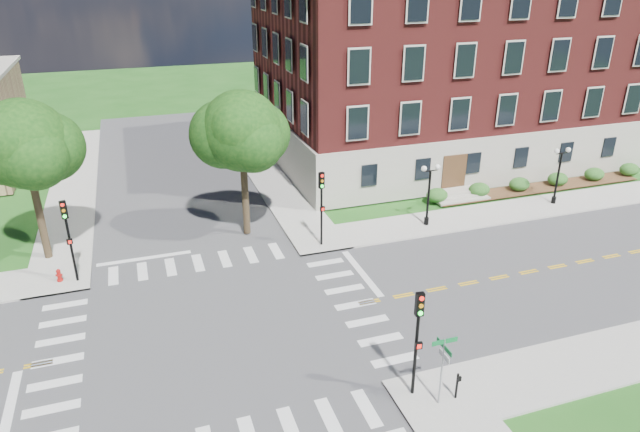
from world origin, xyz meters
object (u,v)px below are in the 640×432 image
object	(u,v)px
street_sign_pole	(443,359)
fire_hydrant	(59,276)
twin_lamp_west	(429,191)
push_button_post	(457,385)
traffic_signal_se	(418,331)
traffic_signal_nw	(68,231)
twin_lamp_east	(559,172)
traffic_signal_ne	(322,199)

from	to	relation	value
street_sign_pole	fire_hydrant	size ratio (longest dim) A/B	4.13
twin_lamp_west	push_button_post	xyz separation A→B (m)	(-6.97, -15.47, -1.73)
traffic_signal_se	street_sign_pole	distance (m)	1.42
traffic_signal_nw	twin_lamp_west	world-z (taller)	traffic_signal_nw
twin_lamp_west	fire_hydrant	xyz separation A→B (m)	(-23.00, -0.21, -2.06)
twin_lamp_east	street_sign_pole	size ratio (longest dim) A/B	1.36
traffic_signal_se	fire_hydrant	world-z (taller)	traffic_signal_se
traffic_signal_se	traffic_signal_ne	world-z (taller)	same
traffic_signal_nw	twin_lamp_east	bearing A→B (deg)	1.40
traffic_signal_se	twin_lamp_east	size ratio (longest dim) A/B	1.13
twin_lamp_east	fire_hydrant	distance (m)	33.78
traffic_signal_ne	twin_lamp_east	size ratio (longest dim) A/B	1.13
street_sign_pole	fire_hydrant	distance (m)	21.65
traffic_signal_ne	push_button_post	bearing A→B (deg)	-87.14
traffic_signal_nw	twin_lamp_east	world-z (taller)	traffic_signal_nw
street_sign_pole	traffic_signal_se	bearing A→B (deg)	130.80
traffic_signal_nw	fire_hydrant	distance (m)	2.88
twin_lamp_east	traffic_signal_se	bearing A→B (deg)	-142.04
traffic_signal_se	street_sign_pole	bearing A→B (deg)	-49.20
fire_hydrant	street_sign_pole	bearing A→B (deg)	-45.09
twin_lamp_west	push_button_post	world-z (taller)	twin_lamp_west
traffic_signal_se	fire_hydrant	bearing A→B (deg)	135.13
traffic_signal_se	push_button_post	bearing A→B (deg)	-28.29
street_sign_pole	traffic_signal_ne	bearing A→B (deg)	89.75
traffic_signal_ne	twin_lamp_east	bearing A→B (deg)	2.91
traffic_signal_se	traffic_signal_ne	xyz separation A→B (m)	(0.80, 14.05, 0.00)
twin_lamp_east	fire_hydrant	size ratio (longest dim) A/B	5.64
twin_lamp_west	street_sign_pole	distance (m)	17.33
push_button_post	twin_lamp_east	bearing A→B (deg)	41.83
fire_hydrant	traffic_signal_se	bearing A→B (deg)	-44.87
traffic_signal_se	twin_lamp_east	bearing A→B (deg)	37.96
traffic_signal_ne	traffic_signal_se	bearing A→B (deg)	-93.25
traffic_signal_se	traffic_signal_nw	xyz separation A→B (m)	(-13.57, 14.19, 0.00)
twin_lamp_east	fire_hydrant	bearing A→B (deg)	-179.05
twin_lamp_west	twin_lamp_east	size ratio (longest dim) A/B	1.00
twin_lamp_west	street_sign_pole	xyz separation A→B (m)	(-7.77, -15.49, -0.21)
traffic_signal_ne	push_button_post	distance (m)	15.09
twin_lamp_west	traffic_signal_se	bearing A→B (deg)	-120.17
traffic_signal_nw	push_button_post	size ratio (longest dim) A/B	4.00
traffic_signal_ne	fire_hydrant	xyz separation A→B (m)	(-15.30, 0.38, -2.72)
traffic_signal_se	push_button_post	xyz separation A→B (m)	(1.54, -0.83, -2.39)
street_sign_pole	push_button_post	world-z (taller)	street_sign_pole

